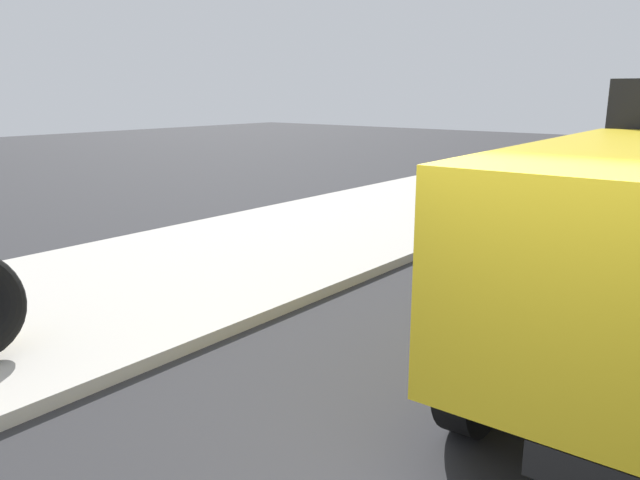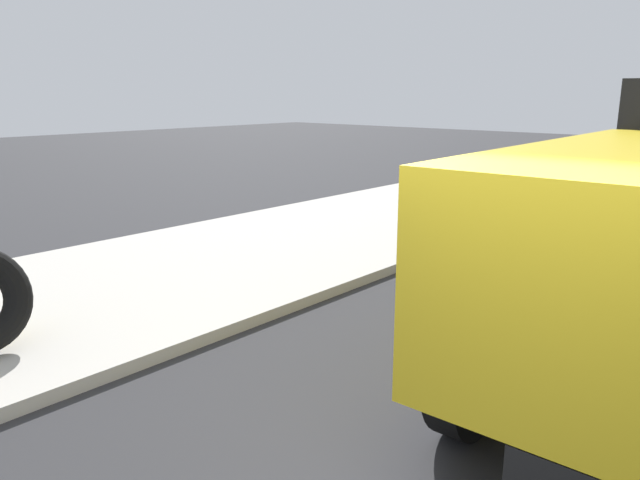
# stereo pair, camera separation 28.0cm
# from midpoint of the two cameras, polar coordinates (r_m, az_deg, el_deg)

# --- Properties ---
(sidewalk_curb) EXTENTS (36.00, 5.00, 0.15)m
(sidewalk_curb) POSITION_cam_midpoint_polar(r_m,az_deg,el_deg) (8.66, -28.06, -6.45)
(sidewalk_curb) COLOR #BCB7AD
(sidewalk_curb) RESTS_ON ground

